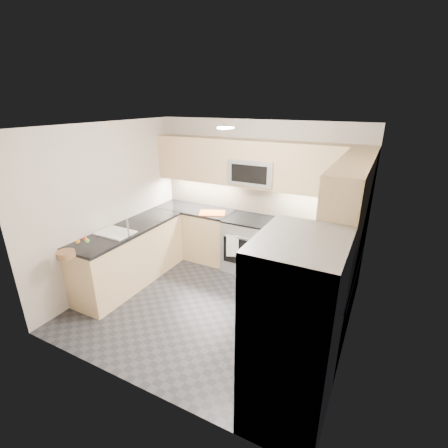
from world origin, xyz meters
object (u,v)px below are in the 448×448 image
at_px(refrigerator, 293,334).
at_px(utensil_bowl, 341,229).
at_px(cutting_board, 212,213).
at_px(fruit_basket, 66,254).
at_px(microwave, 254,172).
at_px(gas_range, 249,244).

relative_size(refrigerator, utensil_bowl, 5.65).
xyz_separation_m(cutting_board, fruit_basket, (-0.81, -2.31, 0.03)).
height_order(microwave, utensil_bowl, microwave).
relative_size(gas_range, utensil_bowl, 2.86).
height_order(microwave, cutting_board, microwave).
xyz_separation_m(gas_range, fruit_basket, (-1.48, -2.39, 0.53)).
xyz_separation_m(gas_range, cutting_board, (-0.67, -0.08, 0.49)).
bearing_deg(gas_range, utensil_bowl, -2.11).
relative_size(refrigerator, cutting_board, 4.08).
bearing_deg(microwave, utensil_bowl, -6.94).
bearing_deg(gas_range, fruit_basket, -121.78).
xyz_separation_m(refrigerator, fruit_basket, (-2.93, 0.04, 0.08)).
bearing_deg(utensil_bowl, cutting_board, -179.43).
relative_size(gas_range, fruit_basket, 4.04).
height_order(microwave, fruit_basket, microwave).
bearing_deg(utensil_bowl, microwave, 173.06).
relative_size(cutting_board, fruit_basket, 1.96).
xyz_separation_m(gas_range, refrigerator, (1.45, -2.43, 0.45)).
height_order(gas_range, utensil_bowl, utensil_bowl).
relative_size(gas_range, refrigerator, 0.51).
height_order(refrigerator, cutting_board, refrigerator).
bearing_deg(cutting_board, utensil_bowl, 0.57).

